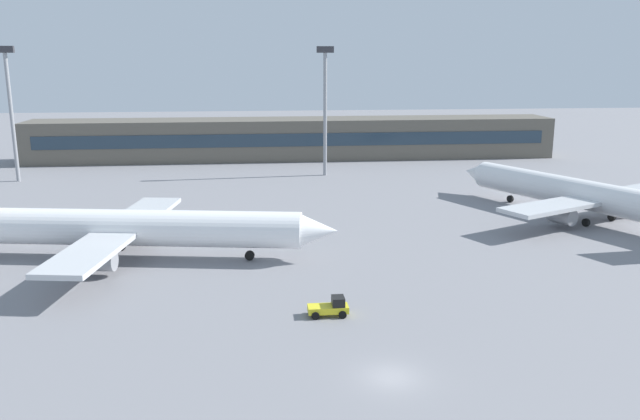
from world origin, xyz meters
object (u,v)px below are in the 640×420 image
Objects in this scene: airplane_near at (132,228)px; floodlight_tower_east at (10,104)px; baggage_tug_yellow at (331,307)px; floodlight_tower_west at (325,102)px; airplane_mid at (586,195)px.

floodlight_tower_east is (-29.59, 50.75, 10.66)m from airplane_near.
baggage_tug_yellow is 0.15× the size of floodlight_tower_west.
airplane_near is 59.71m from floodlight_tower_east.
baggage_tug_yellow is at bearing -54.43° from floodlight_tower_east.
airplane_near is 1.92× the size of floodlight_tower_east.
floodlight_tower_east is (-50.05, 70.00, 13.42)m from baggage_tug_yellow.
airplane_near is 1.07× the size of airplane_mid.
airplane_near is at bearing -118.67° from floodlight_tower_west.
floodlight_tower_east reaches higher than airplane_mid.
floodlight_tower_west reaches higher than baggage_tug_yellow.
floodlight_tower_west reaches higher than airplane_near.
airplane_mid is at bearing -23.51° from floodlight_tower_east.
floodlight_tower_west is 1.00× the size of floodlight_tower_east.
floodlight_tower_west is 57.48m from floodlight_tower_east.
baggage_tug_yellow is (-39.86, -30.88, -2.77)m from airplane_mid.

